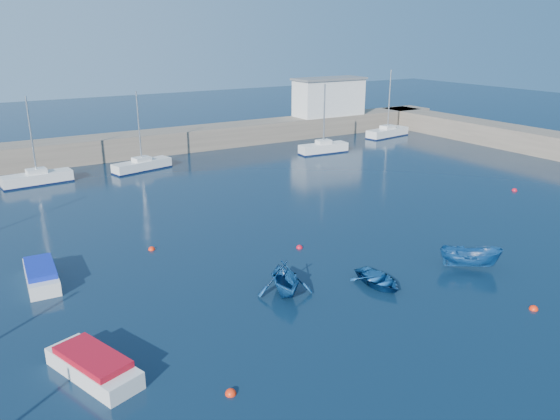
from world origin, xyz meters
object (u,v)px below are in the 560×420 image
sailboat_7 (323,148)px  dinghy_center (378,280)px  dinghy_left (285,278)px  dinghy_right (470,257)px  sailboat_5 (37,178)px  motorboat_1 (41,275)px  harbor_office (329,98)px  sailboat_6 (142,165)px  sailboat_8 (387,132)px  motorboat_0 (93,366)px

sailboat_7 → dinghy_center: 36.32m
dinghy_left → dinghy_right: size_ratio=0.97×
sailboat_5 → motorboat_1: bearing=167.2°
harbor_office → dinghy_right: bearing=-115.4°
harbor_office → dinghy_right: 47.82m
dinghy_center → sailboat_6: bearing=96.2°
sailboat_6 → sailboat_8: bearing=-102.2°
dinghy_center → dinghy_right: bearing=-8.4°
sailboat_6 → motorboat_1: sailboat_6 is taller
sailboat_6 → dinghy_center: 34.40m
sailboat_6 → sailboat_7: (21.54, -3.03, 0.07)m
sailboat_6 → sailboat_7: sailboat_6 is taller
sailboat_6 → sailboat_8: 35.51m
dinghy_left → sailboat_6: bearing=105.7°
harbor_office → sailboat_5: sailboat_5 is taller
sailboat_8 → dinghy_right: (-25.95, -36.43, 0.08)m
harbor_office → motorboat_1: size_ratio=2.10×
sailboat_7 → sailboat_5: bearing=88.2°
motorboat_1 → dinghy_center: (16.71, -10.56, -0.19)m
harbor_office → sailboat_6: (-30.01, -7.63, -4.53)m
sailboat_7 → dinghy_center: sailboat_7 is taller
harbor_office → sailboat_7: sailboat_7 is taller
harbor_office → sailboat_5: bearing=-169.1°
dinghy_center → harbor_office: bearing=58.4°
motorboat_1 → dinghy_center: motorboat_1 is taller
sailboat_8 → dinghy_right: size_ratio=2.46×
motorboat_0 → motorboat_1: motorboat_1 is taller
sailboat_7 → dinghy_right: (-11.99, -32.34, 0.08)m
sailboat_5 → dinghy_left: size_ratio=2.34×
sailboat_8 → dinghy_left: bearing=122.4°
sailboat_5 → dinghy_left: sailboat_5 is taller
sailboat_6 → dinghy_left: (-2.18, -32.30, 0.38)m
motorboat_1 → dinghy_left: size_ratio=1.32×
sailboat_7 → dinghy_left: sailboat_7 is taller
dinghy_right → dinghy_center: bearing=123.4°
motorboat_0 → dinghy_left: dinghy_left is taller
sailboat_5 → sailboat_6: sailboat_5 is taller
sailboat_8 → dinghy_left: size_ratio=2.54×
dinghy_center → dinghy_left: bearing=160.4°
harbor_office → dinghy_left: bearing=-128.9°
motorboat_1 → dinghy_right: 26.01m
sailboat_6 → motorboat_1: (-13.69, -23.71, -0.03)m
sailboat_6 → dinghy_center: bearing=171.1°
harbor_office → sailboat_6: bearing=-165.7°
sailboat_7 → motorboat_1: size_ratio=1.73×
motorboat_1 → dinghy_center: bearing=-29.1°
harbor_office → sailboat_8: sailboat_8 is taller
harbor_office → dinghy_right: (-20.46, -43.00, -4.38)m
sailboat_7 → dinghy_left: 37.67m
dinghy_center → sailboat_7: bearing=60.5°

